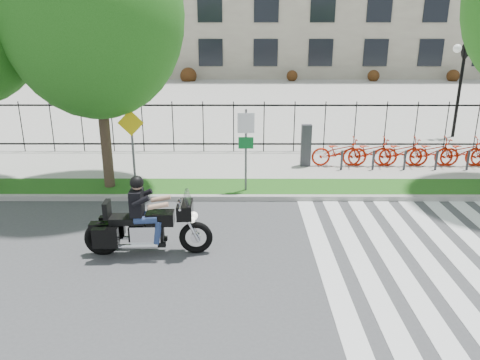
{
  "coord_description": "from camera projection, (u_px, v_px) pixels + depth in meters",
  "views": [
    {
      "loc": [
        0.31,
        -8.98,
        5.03
      ],
      "look_at": [
        0.27,
        3.0,
        1.01
      ],
      "focal_mm": 35.0,
      "sensor_mm": 36.0,
      "label": 1
    }
  ],
  "objects": [
    {
      "name": "ground",
      "position": [
        227.0,
        268.0,
        10.11
      ],
      "size": [
        120.0,
        120.0,
        0.0
      ],
      "primitive_type": "plane",
      "color": "#3E3E41",
      "rests_on": "ground"
    },
    {
      "name": "curb",
      "position": [
        231.0,
        198.0,
        13.97
      ],
      "size": [
        60.0,
        0.2,
        0.15
      ],
      "primitive_type": "cube",
      "color": "#9C9993",
      "rests_on": "ground"
    },
    {
      "name": "grass_verge",
      "position": [
        232.0,
        188.0,
        14.78
      ],
      "size": [
        60.0,
        1.5,
        0.15
      ],
      "primitive_type": "cube",
      "color": "#184E13",
      "rests_on": "ground"
    },
    {
      "name": "sidewalk",
      "position": [
        233.0,
        166.0,
        17.15
      ],
      "size": [
        60.0,
        3.5,
        0.15
      ],
      "primitive_type": "cube",
      "color": "gray",
      "rests_on": "ground"
    },
    {
      "name": "plaza",
      "position": [
        237.0,
        96.0,
        33.8
      ],
      "size": [
        80.0,
        34.0,
        0.1
      ],
      "primitive_type": "cube",
      "color": "gray",
      "rests_on": "ground"
    },
    {
      "name": "crosswalk_stripes",
      "position": [
        450.0,
        268.0,
        10.1
      ],
      "size": [
        5.7,
        8.0,
        0.01
      ],
      "primitive_type": null,
      "color": "silver",
      "rests_on": "ground"
    },
    {
      "name": "iron_fence",
      "position": [
        234.0,
        127.0,
        18.47
      ],
      "size": [
        30.0,
        0.06,
        2.0
      ],
      "primitive_type": null,
      "color": "black",
      "rests_on": "sidewalk"
    },
    {
      "name": "lamp_post_right",
      "position": [
        463.0,
        67.0,
        20.44
      ],
      "size": [
        1.06,
        0.7,
        4.25
      ],
      "color": "black",
      "rests_on": "ground"
    },
    {
      "name": "street_tree_1",
      "position": [
        94.0,
        15.0,
        13.14
      ],
      "size": [
        5.12,
        5.12,
        8.07
      ],
      "color": "#36261D",
      "rests_on": "grass_verge"
    },
    {
      "name": "bike_share_station",
      "position": [
        461.0,
        152.0,
        16.7
      ],
      "size": [
        11.16,
        0.88,
        1.5
      ],
      "color": "#2D2D33",
      "rests_on": "sidewalk"
    },
    {
      "name": "sign_pole_regulatory",
      "position": [
        246.0,
        140.0,
        13.9
      ],
      "size": [
        0.5,
        0.09,
        2.5
      ],
      "color": "#59595B",
      "rests_on": "grass_verge"
    },
    {
      "name": "sign_pole_warning",
      "position": [
        132.0,
        140.0,
        13.91
      ],
      "size": [
        0.78,
        0.09,
        2.49
      ],
      "color": "#59595B",
      "rests_on": "grass_verge"
    },
    {
      "name": "motorcycle_rider",
      "position": [
        147.0,
        223.0,
        10.54
      ],
      "size": [
        2.93,
        0.87,
        2.26
      ],
      "color": "black",
      "rests_on": "ground"
    }
  ]
}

